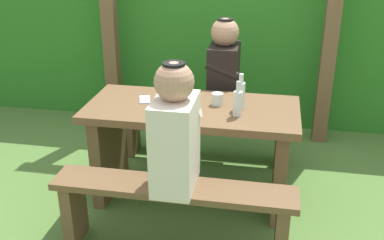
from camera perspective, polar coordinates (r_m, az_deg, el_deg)
ground_plane at (r=3.33m, az=0.00°, el=-9.51°), size 12.00×12.00×0.00m
hedge_backdrop at (r=4.75m, az=4.18°, el=11.45°), size 6.40×1.04×1.66m
pergola_post_left at (r=4.23m, az=-10.23°, el=11.37°), size 0.12×0.12×1.90m
pergola_post_right at (r=4.00m, az=16.92°, el=10.03°), size 0.12×0.12×1.90m
picnic_table at (r=3.10m, az=0.00°, el=-2.04°), size 1.40×0.64×0.70m
bench_near at (r=2.67m, az=-2.33°, el=-10.48°), size 1.40×0.24×0.45m
bench_far at (r=3.69m, az=1.66°, el=-0.36°), size 1.40×0.24×0.45m
person_white_shirt at (r=2.44m, az=-2.13°, el=-1.50°), size 0.25×0.35×0.72m
person_black_coat at (r=3.51m, az=3.99°, el=6.34°), size 0.25×0.35×0.72m
drinking_glass at (r=3.02m, az=3.20°, el=2.64°), size 0.08×0.08×0.08m
bottle_left at (r=2.95m, az=6.09°, el=3.21°), size 0.06×0.06×0.23m
bottle_right at (r=2.85m, az=5.71°, el=2.20°), size 0.06×0.06×0.22m
cell_phone at (r=3.12m, az=-5.91°, el=2.55°), size 0.11×0.15×0.01m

